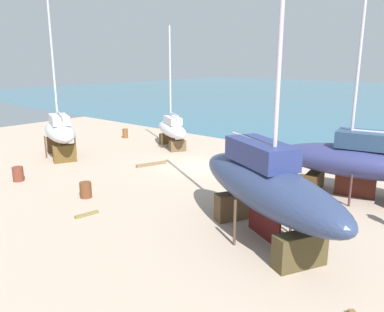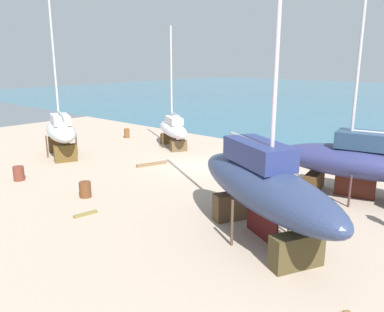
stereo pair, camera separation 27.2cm
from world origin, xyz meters
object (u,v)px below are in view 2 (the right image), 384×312
Objects in this scene: sailboat_mid_port at (263,186)px; sailboat_large_starboard at (61,131)px; sailboat_far_slipway at (173,129)px; barrel_ochre at (19,173)px; barrel_rust_far at (85,189)px; barrel_rust_mid at (127,133)px; sailboat_small_center at (358,161)px.

sailboat_mid_port is 19.57m from sailboat_large_starboard.
sailboat_far_slipway reaches higher than barrel_ochre.
barrel_rust_far is at bearing 142.06° from sailboat_far_slipway.
sailboat_large_starboard is 8.51m from barrel_rust_mid.
sailboat_far_slipway is 13.32m from barrel_rust_far.
sailboat_small_center reaches higher than barrel_rust_far.
barrel_ochre is at bearing -67.35° from barrel_rust_mid.
barrel_rust_mid is (-22.67, 2.49, -1.65)m from sailboat_small_center.
sailboat_large_starboard is at bearing 91.73° from sailboat_far_slipway.
sailboat_small_center is 15.06m from barrel_rust_far.
sailboat_mid_port is 16.26m from barrel_ochre.
barrel_rust_mid is (-1.97, 8.13, -1.56)m from sailboat_large_starboard.
barrel_ochre is at bearing 147.62° from sailboat_large_starboard.
sailboat_far_slipway is at bearing -95.10° from sailboat_large_starboard.
barrel_rust_far is (-10.07, -1.96, -1.96)m from sailboat_mid_port.
sailboat_small_center is 21.45m from sailboat_large_starboard.
barrel_ochre is 1.01× the size of barrel_rust_mid.
sailboat_far_slipway is (-15.11, 10.32, -0.84)m from sailboat_mid_port.
barrel_rust_mid is (-11.34, 12.27, 0.01)m from barrel_rust_far.
sailboat_large_starboard is (-4.33, -8.14, 0.45)m from sailboat_far_slipway.
barrel_ochre is 5.88m from barrel_rust_far.
barrel_ochre is (-15.86, -2.99, -1.95)m from sailboat_mid_port.
sailboat_far_slipway is at bearing 112.32° from barrel_rust_far.
sailboat_mid_port reaches higher than sailboat_large_starboard.
barrel_rust_far is 0.97× the size of barrel_rust_mid.
barrel_ochre is (-0.75, -13.31, -1.11)m from sailboat_far_slipway.
sailboat_small_center is (1.26, 7.82, -0.31)m from sailboat_mid_port.
barrel_rust_far is at bearing 10.05° from barrel_ochre.
sailboat_large_starboard reaches higher than barrel_rust_mid.
sailboat_small_center is 1.01× the size of sailboat_large_starboard.
sailboat_large_starboard reaches higher than sailboat_far_slipway.
sailboat_large_starboard reaches higher than barrel_rust_far.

